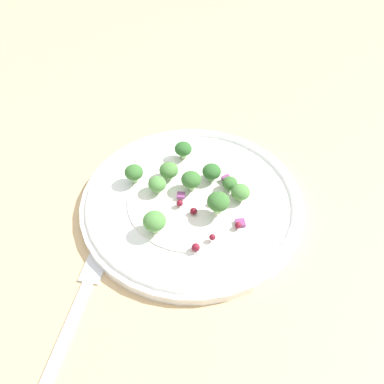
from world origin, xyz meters
The scene contains 23 objects.
ground_plane centered at (0.00, 0.00, -1.00)cm, with size 180.00×180.00×2.00cm, color tan.
plate centered at (-1.80, 1.66, 0.86)cm, with size 27.99×27.99×1.70cm.
dressing_pool centered at (-1.80, 1.66, 1.30)cm, with size 16.23×16.23×0.20cm, color white.
broccoli_floret_0 centered at (0.02, -2.80, 2.72)cm, with size 2.46×2.46×2.49cm.
broccoli_floret_1 centered at (-4.10, 4.88, 3.59)cm, with size 2.71×2.71×2.74cm.
broccoli_floret_2 centered at (-6.85, 1.42, 2.51)cm, with size 1.94×1.94×1.96cm.
broccoli_floret_3 centered at (3.75, 5.27, 3.17)cm, with size 2.69×2.69×2.73cm.
broccoli_floret_4 centered at (4.43, -3.44, 2.97)cm, with size 2.39×2.39×2.42cm.
broccoli_floret_5 centered at (-7.53, 3.36, 2.65)cm, with size 2.36×2.36×2.39cm.
broccoli_floret_6 centered at (2.01, -0.83, 2.70)cm, with size 2.26×2.26×2.29cm.
broccoli_floret_7 centered at (-5.19, -0.90, 2.83)cm, with size 2.41×2.41×2.44cm.
broccoli_floret_8 centered at (-2.18, 0.45, 3.10)cm, with size 2.51×2.51×2.54cm.
broccoli_floret_9 centered at (-2.84, -6.04, 2.91)cm, with size 2.34×2.34×2.37cm.
cranberry_0 centered at (-2.21, 8.52, 2.09)cm, with size 0.74×0.74×0.74cm, color maroon.
cranberry_1 centered at (0.37, 2.41, 2.01)cm, with size 0.82×0.82×0.82cm, color maroon.
cranberry_2 centered at (-5.66, 7.66, 2.00)cm, with size 0.80×0.80×0.80cm, color maroon.
cranberry_3 centered at (-1.30, 4.06, 1.93)cm, with size 0.87×0.87×0.87cm, color maroon.
cranberry_4 centered at (-3.97, 3.29, 1.89)cm, with size 0.76×0.76×0.76cm, color maroon.
cranberry_5 centered at (0.00, 9.24, 1.94)cm, with size 0.96×0.96×0.96cm, color maroon.
onion_bit_0 centered at (-7.00, -0.27, 1.86)cm, with size 1.03×1.10×0.57cm, color #843D75.
onion_bit_1 centered at (-6.14, 7.15, 1.58)cm, with size 1.17×1.08×0.58cm, color #843D75.
onion_bit_2 centered at (-0.55, 1.07, 1.87)cm, with size 0.97×1.01×0.35cm, color #843D75.
fork centered at (14.47, 13.17, 0.25)cm, with size 10.33×17.26×0.50cm.
Camera 1 is at (8.50, 36.56, 42.00)cm, focal length 40.72 mm.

